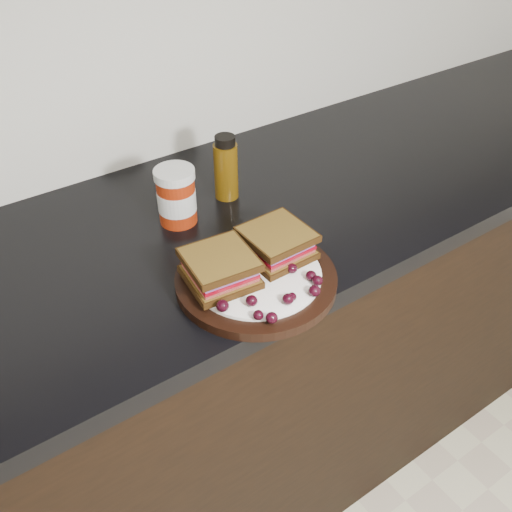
{
  "coord_description": "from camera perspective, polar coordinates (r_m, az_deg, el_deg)",
  "views": [
    {
      "loc": [
        -0.16,
        0.89,
        1.55
      ],
      "look_at": [
        0.27,
        1.5,
        0.96
      ],
      "focal_mm": 40.0,
      "sensor_mm": 36.0,
      "label": 1
    }
  ],
  "objects": [
    {
      "name": "base_cabinets",
      "position": [
        1.4,
        -14.38,
        -16.96
      ],
      "size": [
        3.96,
        0.58,
        0.86
      ],
      "primitive_type": "cube",
      "color": "black",
      "rests_on": "ground_plane"
    },
    {
      "name": "countertop",
      "position": [
        1.07,
        -18.12,
        -2.96
      ],
      "size": [
        3.98,
        0.6,
        0.04
      ],
      "primitive_type": "cube",
      "color": "black",
      "rests_on": "base_cabinets"
    },
    {
      "name": "plate",
      "position": [
        0.99,
        0.0,
        -2.32
      ],
      "size": [
        0.28,
        0.28,
        0.02
      ],
      "primitive_type": "cylinder",
      "color": "black",
      "rests_on": "countertop"
    },
    {
      "name": "sandwich_left",
      "position": [
        0.95,
        -3.63,
        -1.23
      ],
      "size": [
        0.12,
        0.12,
        0.05
      ],
      "primitive_type": null,
      "rotation": [
        0.0,
        0.0,
        -0.11
      ],
      "color": "brown",
      "rests_on": "plate"
    },
    {
      "name": "sandwich_right",
      "position": [
        1.0,
        2.09,
        1.31
      ],
      "size": [
        0.11,
        0.11,
        0.05
      ],
      "primitive_type": null,
      "rotation": [
        0.0,
        0.0,
        0.02
      ],
      "color": "brown",
      "rests_on": "plate"
    },
    {
      "name": "grape_0",
      "position": [
        0.9,
        -3.37,
        -5.0
      ],
      "size": [
        0.02,
        0.02,
        0.02
      ],
      "primitive_type": "ellipsoid",
      "color": "black",
      "rests_on": "plate"
    },
    {
      "name": "grape_1",
      "position": [
        0.91,
        -0.44,
        -4.5
      ],
      "size": [
        0.02,
        0.02,
        0.02
      ],
      "primitive_type": "ellipsoid",
      "color": "black",
      "rests_on": "plate"
    },
    {
      "name": "grape_2",
      "position": [
        0.89,
        0.23,
        -5.93
      ],
      "size": [
        0.02,
        0.02,
        0.02
      ],
      "primitive_type": "ellipsoid",
      "color": "black",
      "rests_on": "plate"
    },
    {
      "name": "grape_3",
      "position": [
        0.88,
        1.58,
        -6.19
      ],
      "size": [
        0.02,
        0.02,
        0.02
      ],
      "primitive_type": "ellipsoid",
      "color": "black",
      "rests_on": "plate"
    },
    {
      "name": "grape_4",
      "position": [
        0.91,
        3.23,
        -4.32
      ],
      "size": [
        0.02,
        0.02,
        0.02
      ],
      "primitive_type": "ellipsoid",
      "color": "black",
      "rests_on": "plate"
    },
    {
      "name": "grape_5",
      "position": [
        0.92,
        3.61,
        -4.08
      ],
      "size": [
        0.02,
        0.02,
        0.01
      ],
      "primitive_type": "ellipsoid",
      "color": "black",
      "rests_on": "plate"
    },
    {
      "name": "grape_6",
      "position": [
        0.93,
        5.87,
        -3.49
      ],
      "size": [
        0.02,
        0.02,
        0.02
      ],
      "primitive_type": "ellipsoid",
      "color": "black",
      "rests_on": "plate"
    },
    {
      "name": "grape_7",
      "position": [
        0.95,
        6.15,
        -2.46
      ],
      "size": [
        0.02,
        0.02,
        0.02
      ],
      "primitive_type": "ellipsoid",
      "color": "black",
      "rests_on": "plate"
    },
    {
      "name": "grape_8",
      "position": [
        0.96,
        5.53,
        -1.97
      ],
      "size": [
        0.02,
        0.02,
        0.02
      ],
      "primitive_type": "ellipsoid",
      "color": "black",
      "rests_on": "plate"
    },
    {
      "name": "grape_9",
      "position": [
        0.97,
        3.63,
        -1.25
      ],
      "size": [
        0.02,
        0.02,
        0.02
      ],
      "primitive_type": "ellipsoid",
      "color": "black",
      "rests_on": "plate"
    },
    {
      "name": "grape_10",
      "position": [
        1.01,
        4.49,
        0.48
      ],
      "size": [
        0.02,
        0.02,
        0.02
      ],
      "primitive_type": "ellipsoid",
      "color": "black",
      "rests_on": "plate"
    },
    {
      "name": "grape_11",
      "position": [
        1.01,
        3.75,
        0.24
      ],
      "size": [
        0.02,
        0.02,
        0.02
      ],
      "primitive_type": "ellipsoid",
      "color": "black",
      "rests_on": "plate"
    },
    {
      "name": "grape_12",
      "position": [
        1.01,
        2.85,
        0.78
      ],
      "size": [
        0.02,
        0.02,
        0.02
      ],
      "primitive_type": "ellipsoid",
      "color": "black",
      "rests_on": "plate"
    },
    {
      "name": "grape_13",
      "position": [
        1.05,
        0.88,
        2.02
      ],
      "size": [
        0.02,
        0.02,
        0.02
      ],
      "primitive_type": "ellipsoid",
      "color": "black",
      "rests_on": "plate"
    },
    {
      "name": "grape_14",
      "position": [
        0.98,
        -4.01,
        -1.21
      ],
      "size": [
        0.02,
        0.02,
        0.01
      ],
      "primitive_type": "ellipsoid",
      "color": "black",
      "rests_on": "plate"
    },
    {
      "name": "grape_15",
      "position": [
        0.97,
        -3.01,
        -1.51
      ],
      "size": [
        0.02,
        0.02,
        0.02
      ],
      "primitive_type": "ellipsoid",
      "color": "black",
      "rests_on": "plate"
    },
    {
      "name": "grape_16",
      "position": [
        0.94,
        -4.52,
        -2.74
      ],
      "size": [
        0.02,
        0.02,
        0.02
      ],
      "primitive_type": "ellipsoid",
      "color": "black",
      "rests_on": "plate"
    },
    {
      "name": "grape_17",
      "position": [
        0.94,
        -3.86,
        -3.19
      ],
      "size": [
        0.02,
        0.02,
        0.02
      ],
      "primitive_type": "ellipsoid",
      "color": "black",
      "rests_on": "plate"
    },
    {
      "name": "grape_18",
      "position": [
        0.98,
        -4.56,
        -0.94
      ],
      "size": [
        0.02,
        0.02,
        0.02
      ],
      "primitive_type": "ellipsoid",
      "color": "black",
      "rests_on": "plate"
    },
    {
      "name": "grape_19",
      "position": [
        0.97,
        -4.41,
        -1.46
      ],
      "size": [
        0.02,
        0.02,
        0.02
      ],
      "primitive_type": "ellipsoid",
      "color": "black",
      "rests_on": "plate"
    },
    {
      "name": "grape_20",
      "position": [
        0.94,
        -3.34,
        -2.68
      ],
      "size": [
        0.02,
        0.02,
        0.02
      ],
      "primitive_type": "ellipsoid",
      "color": "black",
      "rests_on": "plate"
    },
    {
      "name": "condiment_jar",
      "position": [
        1.12,
        -7.96,
        5.95
      ],
      "size": [
        0.1,
        0.1,
        0.12
      ],
      "primitive_type": "cylinder",
      "rotation": [
        0.0,
        0.0,
        0.34
      ],
      "color": "#97250B",
      "rests_on": "countertop"
    },
    {
      "name": "oil_bottle",
      "position": [
        1.18,
        -3.03,
        8.86
      ],
      "size": [
        0.06,
        0.06,
        0.14
      ],
      "primitive_type": "cylinder",
      "rotation": [
        0.0,
        0.0,
        -0.25
      ],
      "color": "#523708",
      "rests_on": "countertop"
    }
  ]
}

